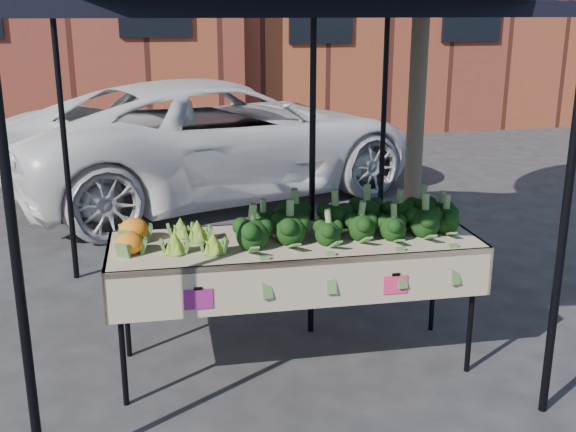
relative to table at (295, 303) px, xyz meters
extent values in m
plane|color=#272729|center=(0.01, 0.04, -0.45)|extent=(90.00, 90.00, 0.00)
cube|color=#C7B093|center=(0.00, 0.00, 0.00)|extent=(2.43, 0.89, 0.90)
cube|color=#F22D8C|center=(-0.66, -0.40, 0.25)|extent=(0.17, 0.01, 0.12)
cube|color=#F22D69|center=(0.56, -0.40, 0.25)|extent=(0.17, 0.01, 0.12)
ellipsoid|color=black|center=(0.39, 0.03, 0.58)|extent=(1.59, 0.56, 0.25)
ellipsoid|color=#86A42D|center=(-0.66, 0.04, 0.55)|extent=(0.42, 0.56, 0.19)
ellipsoid|color=orange|center=(-1.03, 0.07, 0.54)|extent=(0.22, 0.42, 0.17)
camera|label=1|loc=(-1.00, -4.18, 1.88)|focal=43.30mm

